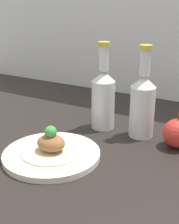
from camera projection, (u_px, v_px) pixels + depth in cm
name	position (u px, v px, depth cm)	size (l,w,h in cm)	color
ground_plane	(92.00, 156.00, 83.84)	(180.00, 110.00, 4.00)	black
plate	(52.00, 154.00, 78.84)	(24.64, 24.64, 1.80)	silver
plated_food	(51.00, 144.00, 77.93)	(15.41, 15.41, 7.07)	beige
cider_bottle_left	(103.00, 97.00, 94.09)	(7.09, 7.09, 26.33)	silver
cider_bottle_right	(143.00, 103.00, 88.21)	(7.09, 7.09, 26.33)	silver
apple	(177.00, 133.00, 83.37)	(7.94, 7.94, 9.45)	red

